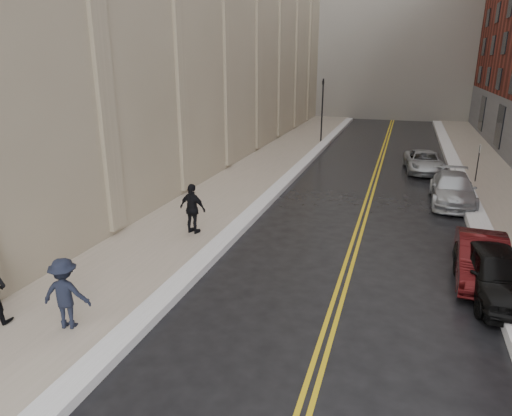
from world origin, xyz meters
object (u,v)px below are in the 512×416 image
Objects in this scene: car_black at (497,273)px; car_silver_near at (453,189)px; pedestrian_c at (193,209)px; car_maroon at (482,258)px; car_silver_far at (424,162)px; pedestrian_b at (66,293)px.

car_black reaches higher than car_silver_near.
car_black is 2.18× the size of pedestrian_c.
car_maroon reaches higher than car_silver_far.
car_black is 1.14m from car_maroon.
car_black is 10.56m from pedestrian_c.
car_silver_far is 2.32× the size of pedestrian_c.
car_silver_far is (-1.15, 6.48, -0.07)m from car_silver_near.
car_silver_near is 2.45× the size of pedestrian_c.
pedestrian_c is (-8.83, -14.31, 0.50)m from car_silver_far.
car_black is at bearing -177.91° from pedestrian_c.
pedestrian_b is at bearing 99.75° from pedestrian_c.
car_black is at bearing -87.19° from car_silver_near.
pedestrian_b is 6.99m from pedestrian_c.
car_silver_far is (-1.60, 15.94, -0.09)m from car_black.
pedestrian_c is (-9.98, -7.83, 0.43)m from car_silver_near.
pedestrian_c is at bearing -141.79° from car_silver_near.
pedestrian_c is (-10.43, 1.63, 0.40)m from car_black.
car_silver_far is at bearing 88.25° from car_black.
car_black is 0.89× the size of car_silver_near.
car_silver_near is (-0.20, 8.34, 0.02)m from car_maroon.
pedestrian_b reaches higher than car_maroon.
pedestrian_c is (-10.18, 0.51, 0.45)m from car_maroon.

